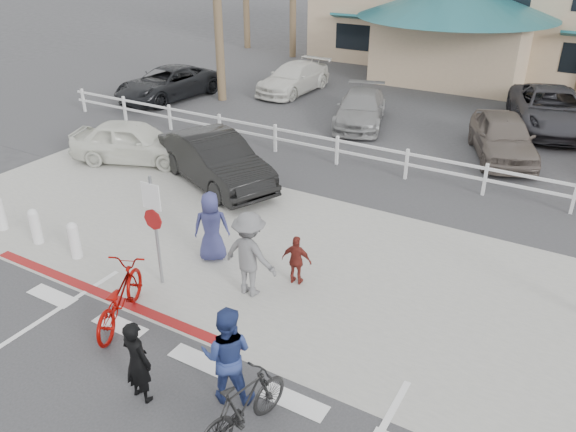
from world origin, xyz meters
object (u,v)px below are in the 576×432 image
Objects in this scene: bike_red at (119,297)px; car_white_sedan at (215,160)px; bike_black at (243,407)px; car_red_compact at (133,142)px; sign_post at (156,226)px.

car_white_sedan reaches higher than bike_red.
car_white_sedan is (-6.18, 7.58, 0.22)m from bike_black.
car_red_compact is (-5.96, 6.59, 0.13)m from bike_red.
bike_black is (3.72, -1.10, -0.02)m from bike_red.
car_white_sedan is (-2.46, 6.48, 0.20)m from bike_red.
sign_post is at bearing -153.02° from car_red_compact.
car_red_compact is (-9.68, 7.69, 0.15)m from bike_black.
car_white_sedan is at bearing -112.95° from car_red_compact.
sign_post reaches higher than car_red_compact.
sign_post is 4.77m from bike_black.
bike_black is 0.45× the size of car_red_compact.
bike_black is at bearing -116.99° from car_white_sedan.
car_white_sedan is at bearing -38.35° from bike_black.
bike_black is at bearing 140.27° from bike_red.
sign_post is at bearing -20.36° from bike_black.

